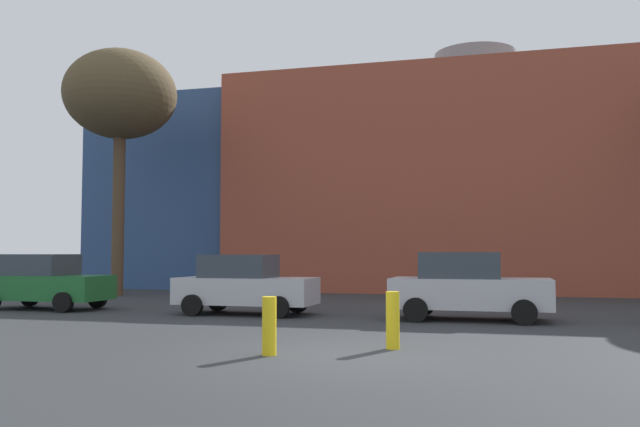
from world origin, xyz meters
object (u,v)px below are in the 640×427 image
parked_car_1 (244,285)px  bollard_yellow_0 (269,326)px  parked_car_2 (468,286)px  bollard_yellow_1 (393,320)px  parked_car_0 (44,282)px  bare_tree_0 (120,97)px

parked_car_1 → bollard_yellow_0: size_ratio=3.93×
parked_car_1 → bollard_yellow_0: bearing=-65.2°
parked_car_2 → bollard_yellow_1: (-1.05, -5.48, -0.35)m
parked_car_0 → parked_car_2: size_ratio=0.97×
parked_car_1 → bare_tree_0: size_ratio=0.38×
parked_car_0 → parked_car_2: bearing=-0.0°
parked_car_0 → bare_tree_0: bearing=103.1°
parked_car_1 → parked_car_2: 6.03m
bollard_yellow_0 → bollard_yellow_1: 2.25m
bollard_yellow_1 → parked_car_1: bearing=132.3°
parked_car_1 → bollard_yellow_1: 7.41m
parked_car_0 → bollard_yellow_1: size_ratio=3.78×
parked_car_1 → bare_tree_0: bearing=141.6°
parked_car_0 → parked_car_1: size_ratio=1.00×
bollard_yellow_0 → bare_tree_0: bearing=130.3°
parked_car_2 → bollard_yellow_1: 5.59m
bollard_yellow_0 → bollard_yellow_1: (1.87, 1.26, 0.02)m
parked_car_0 → parked_car_1: parked_car_0 is taller
parked_car_0 → bare_tree_0: bare_tree_0 is taller
parked_car_0 → bollard_yellow_1: 12.70m
parked_car_2 → bollard_yellow_0: size_ratio=4.09×
parked_car_0 → bollard_yellow_1: bearing=-25.6°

